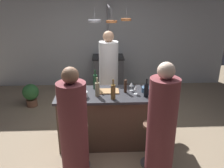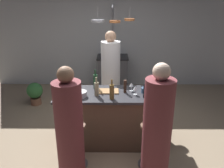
% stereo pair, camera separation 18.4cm
% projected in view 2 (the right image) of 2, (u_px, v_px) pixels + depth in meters
% --- Properties ---
extents(ground_plane, '(9.00, 9.00, 0.00)m').
position_uv_depth(ground_plane, '(112.00, 141.00, 4.10)').
color(ground_plane, gray).
extents(back_wall, '(6.40, 0.16, 2.60)m').
position_uv_depth(back_wall, '(113.00, 38.00, 6.31)').
color(back_wall, '#B2B7BC').
rests_on(back_wall, ground_plane).
extents(kitchen_island, '(1.80, 0.72, 0.90)m').
position_uv_depth(kitchen_island, '(112.00, 118.00, 3.94)').
color(kitchen_island, brown).
rests_on(kitchen_island, ground_plane).
extents(stove_range, '(0.80, 0.64, 0.89)m').
position_uv_depth(stove_range, '(113.00, 73.00, 6.24)').
color(stove_range, '#47474C').
rests_on(stove_range, ground_plane).
extents(chef, '(0.37, 0.37, 1.76)m').
position_uv_depth(chef, '(111.00, 79.00, 4.70)').
color(chef, white).
rests_on(chef, ground_plane).
extents(bar_stool_left, '(0.28, 0.28, 0.68)m').
position_uv_depth(bar_stool_left, '(77.00, 143.00, 3.39)').
color(bar_stool_left, '#4C4C51').
rests_on(bar_stool_left, ground_plane).
extents(guest_left, '(0.35, 0.35, 1.64)m').
position_uv_depth(guest_left, '(70.00, 134.00, 2.92)').
color(guest_left, brown).
rests_on(guest_left, ground_plane).
extents(bar_stool_right, '(0.28, 0.28, 0.68)m').
position_uv_depth(bar_stool_right, '(149.00, 144.00, 3.39)').
color(bar_stool_right, '#4C4C51').
rests_on(bar_stool_right, ground_plane).
extents(guest_right, '(0.36, 0.36, 1.68)m').
position_uv_depth(guest_right, '(157.00, 134.00, 2.89)').
color(guest_right, brown).
rests_on(guest_right, ground_plane).
extents(overhead_pot_rack, '(0.89, 1.40, 2.17)m').
position_uv_depth(overhead_pot_rack, '(112.00, 28.00, 5.32)').
color(overhead_pot_rack, gray).
rests_on(overhead_pot_rack, ground_plane).
extents(potted_plant, '(0.36, 0.36, 0.52)m').
position_uv_depth(potted_plant, '(35.00, 92.00, 5.38)').
color(potted_plant, brown).
rests_on(potted_plant, ground_plane).
extents(cutting_board, '(0.32, 0.22, 0.02)m').
position_uv_depth(cutting_board, '(109.00, 91.00, 3.84)').
color(cutting_board, '#997047').
rests_on(cutting_board, kitchen_island).
extents(pepper_mill, '(0.05, 0.05, 0.21)m').
position_uv_depth(pepper_mill, '(125.00, 86.00, 3.78)').
color(pepper_mill, '#382319').
rests_on(pepper_mill, kitchen_island).
extents(wine_bottle_amber, '(0.07, 0.07, 0.31)m').
position_uv_depth(wine_bottle_amber, '(112.00, 92.00, 3.53)').
color(wine_bottle_amber, brown).
rests_on(wine_bottle_amber, kitchen_island).
extents(wine_bottle_green, '(0.07, 0.07, 0.33)m').
position_uv_depth(wine_bottle_green, '(95.00, 81.00, 3.93)').
color(wine_bottle_green, '#193D23').
rests_on(wine_bottle_green, kitchen_island).
extents(wine_bottle_white, '(0.07, 0.07, 0.30)m').
position_uv_depth(wine_bottle_white, '(97.00, 89.00, 3.65)').
color(wine_bottle_white, gray).
rests_on(wine_bottle_white, kitchen_island).
extents(wine_bottle_dark, '(0.07, 0.07, 0.29)m').
position_uv_depth(wine_bottle_dark, '(146.00, 91.00, 3.59)').
color(wine_bottle_dark, black).
rests_on(wine_bottle_dark, kitchen_island).
extents(wine_glass_near_left_guest, '(0.07, 0.07, 0.15)m').
position_uv_depth(wine_glass_near_left_guest, '(131.00, 85.00, 3.83)').
color(wine_glass_near_left_guest, silver).
rests_on(wine_glass_near_left_guest, kitchen_island).
extents(wine_glass_near_right_guest, '(0.07, 0.07, 0.15)m').
position_uv_depth(wine_glass_near_right_guest, '(135.00, 88.00, 3.69)').
color(wine_glass_near_right_guest, silver).
rests_on(wine_glass_near_right_guest, kitchen_island).
extents(mixing_bowl_steel, '(0.22, 0.22, 0.08)m').
position_uv_depth(mixing_bowl_steel, '(80.00, 94.00, 3.65)').
color(mixing_bowl_steel, '#B7B7BC').
rests_on(mixing_bowl_steel, kitchen_island).
extents(mixing_bowl_blue, '(0.17, 0.17, 0.08)m').
position_uv_depth(mixing_bowl_blue, '(147.00, 90.00, 3.79)').
color(mixing_bowl_blue, '#334C6B').
rests_on(mixing_bowl_blue, kitchen_island).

